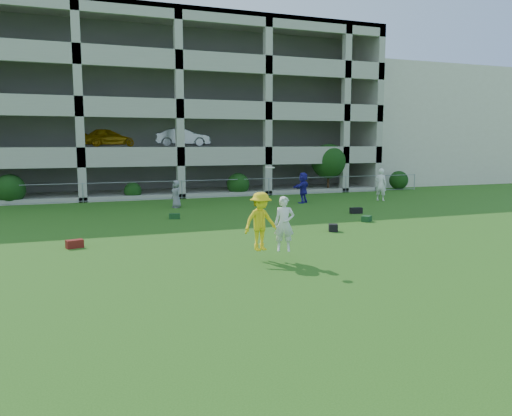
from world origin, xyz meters
name	(u,v)px	position (x,y,z in m)	size (l,w,h in m)	color
ground	(320,268)	(0.00, 0.00, 0.00)	(100.00, 100.00, 0.00)	#235114
stucco_building	(399,128)	(23.00, 28.00, 5.00)	(16.00, 14.00, 10.00)	beige
bystander_c	(176,194)	(-1.21, 14.69, 0.76)	(0.74, 0.48, 1.52)	slate
bystander_d	(303,188)	(6.32, 14.29, 0.91)	(1.70, 0.54, 1.83)	#282094
bystander_e	(381,184)	(11.36, 13.72, 1.00)	(0.73, 0.48, 2.01)	white
bag_red_a	(75,244)	(-6.58, 5.33, 0.14)	(0.55, 0.30, 0.28)	#611010
bag_green_c	(367,219)	(5.96, 6.84, 0.13)	(0.50, 0.35, 0.26)	#133615
crate_d	(333,228)	(3.26, 5.09, 0.15)	(0.35, 0.35, 0.30)	black
bag_black_e	(356,211)	(6.90, 9.28, 0.15)	(0.60, 0.30, 0.30)	black
bag_green_g	(175,216)	(-2.11, 10.69, 0.12)	(0.50, 0.30, 0.25)	#133419
frisbee_contest	(266,222)	(-1.13, 1.37, 1.19)	(1.61, 1.12, 2.55)	yellow
parking_garage	(157,112)	(-0.01, 27.70, 6.01)	(30.00, 14.00, 12.00)	#9E998C
fence	(182,189)	(0.00, 19.00, 0.61)	(36.06, 0.06, 1.20)	gray
shrub_row	(246,173)	(4.59, 19.70, 1.51)	(34.38, 2.52, 3.50)	#163D11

